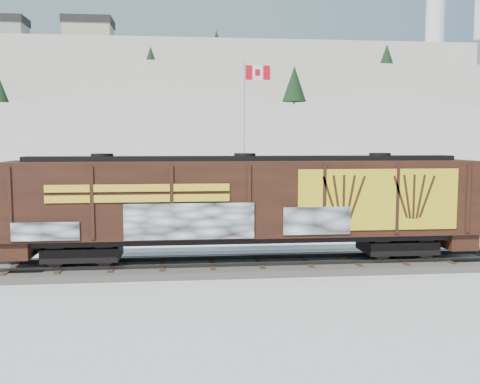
{
  "coord_description": "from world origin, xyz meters",
  "views": [
    {
      "loc": [
        -1.08,
        -21.92,
        5.36
      ],
      "look_at": [
        1.51,
        3.0,
        2.96
      ],
      "focal_mm": 40.0,
      "sensor_mm": 36.0,
      "label": 1
    }
  ],
  "objects": [
    {
      "name": "ground",
      "position": [
        0.0,
        0.0,
        0.0
      ],
      "size": [
        500.0,
        500.0,
        0.0
      ],
      "primitive_type": "plane",
      "color": "white",
      "rests_on": "ground"
    },
    {
      "name": "rail_track",
      "position": [
        0.0,
        0.0,
        0.15
      ],
      "size": [
        50.0,
        3.4,
        0.43
      ],
      "color": "#59544C",
      "rests_on": "ground"
    },
    {
      "name": "parking_strip",
      "position": [
        0.0,
        7.5,
        0.01
      ],
      "size": [
        40.0,
        8.0,
        0.03
      ],
      "primitive_type": "cube",
      "color": "white",
      "rests_on": "ground"
    },
    {
      "name": "hillside",
      "position": [
        -0.05,
        139.79,
        14.37
      ],
      "size": [
        360.0,
        110.0,
        93.0
      ],
      "color": "white",
      "rests_on": "ground"
    },
    {
      "name": "hopper_railcar",
      "position": [
        1.4,
        -0.01,
        2.85
      ],
      "size": [
        19.22,
        3.06,
        4.31
      ],
      "color": "black",
      "rests_on": "rail_track"
    },
    {
      "name": "flagpole",
      "position": [
        3.22,
        15.69,
        3.95
      ],
      "size": [
        2.3,
        0.9,
        10.82
      ],
      "color": "silver",
      "rests_on": "ground"
    },
    {
      "name": "car_silver",
      "position": [
        -4.87,
        8.33,
        0.76
      ],
      "size": [
        4.46,
        2.21,
        1.46
      ],
      "primitive_type": "imported",
      "rotation": [
        0.0,
        0.0,
        1.69
      ],
      "color": "#A5A8AC",
      "rests_on": "parking_strip"
    },
    {
      "name": "car_white",
      "position": [
        -3.34,
        7.14,
        0.87
      ],
      "size": [
        5.37,
        3.01,
        1.68
      ],
      "primitive_type": "imported",
      "rotation": [
        0.0,
        0.0,
        1.83
      ],
      "color": "white",
      "rests_on": "parking_strip"
    },
    {
      "name": "car_dark",
      "position": [
        4.46,
        6.54,
        0.78
      ],
      "size": [
        5.6,
        3.69,
        1.51
      ],
      "primitive_type": "imported",
      "rotation": [
        0.0,
        0.0,
        1.9
      ],
      "color": "black",
      "rests_on": "parking_strip"
    }
  ]
}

